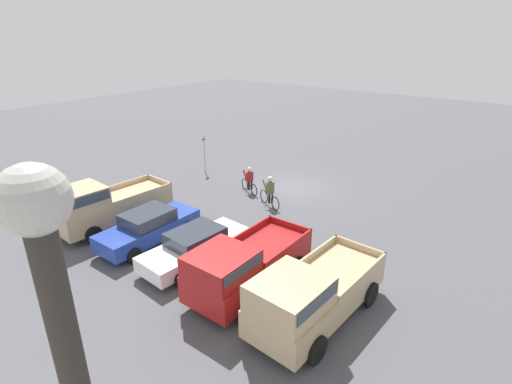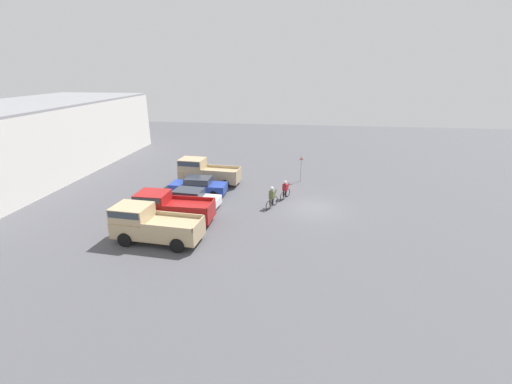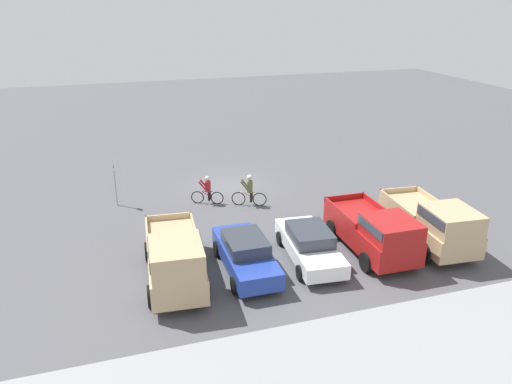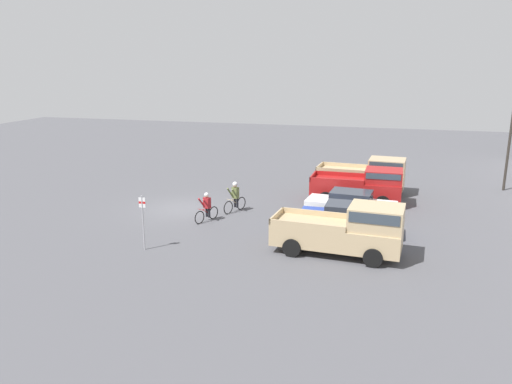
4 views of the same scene
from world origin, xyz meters
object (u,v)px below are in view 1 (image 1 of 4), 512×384
at_px(pickup_truck_1, 244,265).
at_px(fire_lane_sign, 204,149).
at_px(pickup_truck_2, 103,204).
at_px(cyclist_0, 249,180).
at_px(pickup_truck_0, 311,294).
at_px(sedan_0, 196,246).
at_px(sedan_1, 149,227).
at_px(cyclist_1, 270,191).

relative_size(pickup_truck_1, fire_lane_sign, 2.09).
xyz_separation_m(pickup_truck_2, fire_lane_sign, (1.74, -8.75, 0.33)).
relative_size(cyclist_0, fire_lane_sign, 0.66).
distance_m(pickup_truck_0, sedan_0, 5.61).
height_order(sedan_1, cyclist_0, cyclist_0).
xyz_separation_m(sedan_0, pickup_truck_2, (5.64, 0.38, 0.47)).
xyz_separation_m(pickup_truck_0, fire_lane_sign, (12.95, -8.97, 0.34)).
bearing_deg(pickup_truck_0, cyclist_0, -43.03).
height_order(pickup_truck_0, sedan_1, pickup_truck_0).
xyz_separation_m(sedan_1, cyclist_0, (-0.03, -7.27, 0.02)).
bearing_deg(pickup_truck_1, fire_lane_sign, -40.90).
bearing_deg(pickup_truck_2, sedan_0, -176.19).
xyz_separation_m(sedan_1, cyclist_1, (-2.08, -6.37, 0.13)).
relative_size(sedan_0, cyclist_1, 2.80).
xyz_separation_m(pickup_truck_0, sedan_1, (8.36, -0.51, -0.42)).
relative_size(sedan_1, cyclist_0, 2.86).
bearing_deg(cyclist_1, pickup_truck_2, 53.54).
relative_size(cyclist_0, cyclist_1, 0.94).
height_order(pickup_truck_0, fire_lane_sign, fire_lane_sign).
distance_m(pickup_truck_0, sedan_1, 8.39).
distance_m(pickup_truck_1, cyclist_0, 9.44).
bearing_deg(cyclist_1, pickup_truck_1, 117.58).
relative_size(sedan_0, sedan_1, 1.04).
relative_size(pickup_truck_0, fire_lane_sign, 2.22).
bearing_deg(cyclist_0, pickup_truck_2, 69.18).
bearing_deg(pickup_truck_2, pickup_truck_1, 179.56).
bearing_deg(sedan_1, cyclist_0, -90.27).
distance_m(sedan_1, fire_lane_sign, 9.65).
bearing_deg(sedan_0, cyclist_1, -83.48).
distance_m(cyclist_0, fire_lane_sign, 4.83).
bearing_deg(pickup_truck_1, cyclist_0, -53.90).
xyz_separation_m(pickup_truck_0, cyclist_0, (8.33, -7.77, -0.40)).
xyz_separation_m(pickup_truck_1, cyclist_1, (3.51, -6.73, -0.23)).
height_order(pickup_truck_0, pickup_truck_2, pickup_truck_2).
height_order(sedan_0, cyclist_1, cyclist_1).
relative_size(sedan_0, pickup_truck_2, 0.87).
distance_m(pickup_truck_2, cyclist_0, 8.10).
distance_m(pickup_truck_2, fire_lane_sign, 8.93).
bearing_deg(cyclist_0, sedan_1, 89.73).
bearing_deg(sedan_0, sedan_1, 1.73).
bearing_deg(sedan_1, pickup_truck_1, 176.35).
height_order(pickup_truck_0, sedan_0, pickup_truck_0).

